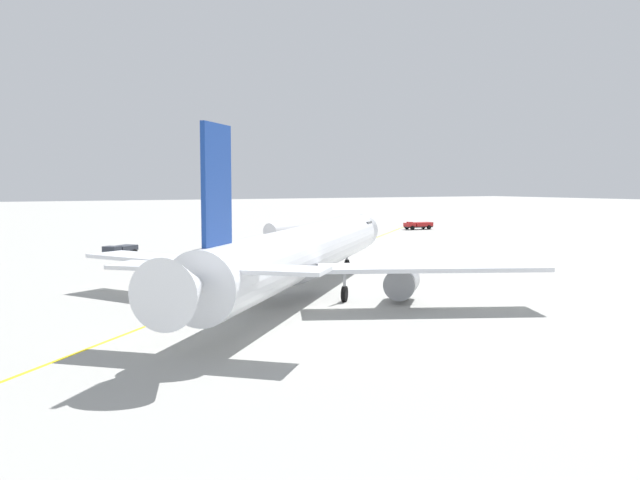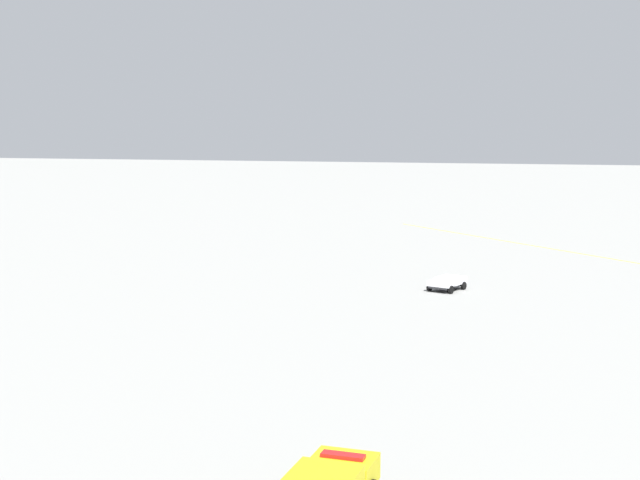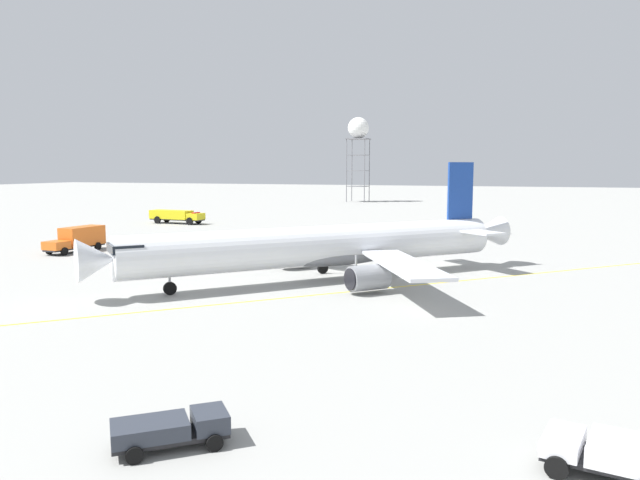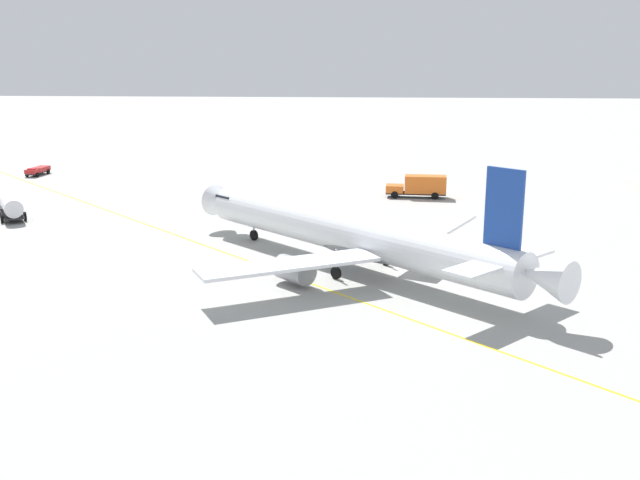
{
  "view_description": "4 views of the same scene",
  "coord_description": "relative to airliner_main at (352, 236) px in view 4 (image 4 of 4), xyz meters",
  "views": [
    {
      "loc": [
        -38.38,
        20.71,
        8.19
      ],
      "look_at": [
        7.01,
        -4.21,
        3.81
      ],
      "focal_mm": 37.27,
      "sensor_mm": 36.0,
      "label": 1
    },
    {
      "loc": [
        -32.37,
        -80.47,
        16.94
      ],
      "look_at": [
        -50.15,
        -14.18,
        8.02
      ],
      "focal_mm": 50.97,
      "sensor_mm": 36.0,
      "label": 2
    },
    {
      "loc": [
        57.8,
        17.15,
        10.56
      ],
      "look_at": [
        2.41,
        -2.54,
        3.58
      ],
      "focal_mm": 34.34,
      "sensor_mm": 36.0,
      "label": 3
    },
    {
      "loc": [
        1.95,
        63.26,
        18.96
      ],
      "look_at": [
        7.1,
        -2.95,
        2.28
      ],
      "focal_mm": 40.87,
      "sensor_mm": 36.0,
      "label": 4
    }
  ],
  "objects": [
    {
      "name": "taxiway_centreline",
      "position": [
        4.07,
        4.05,
        -3.15
      ],
      "size": [
        132.57,
        133.15,
        0.01
      ],
      "rotation": [
        0.0,
        0.0,
        5.5
      ],
      "color": "yellow",
      "rests_on": "ground_plane"
    },
    {
      "name": "airliner_main",
      "position": [
        0.0,
        0.0,
        0.0
      ],
      "size": [
        34.09,
        32.17,
        11.11
      ],
      "rotation": [
        0.0,
        0.0,
        5.53
      ],
      "color": "white",
      "rests_on": "ground_plane"
    },
    {
      "name": "catering_truck_truck",
      "position": [
        -8.28,
        -36.01,
        -1.49
      ],
      "size": [
        8.41,
        3.16,
        3.1
      ],
      "rotation": [
        0.0,
        0.0,
        6.22
      ],
      "color": "#232326",
      "rests_on": "ground_plane"
    },
    {
      "name": "fuel_tanker_truck",
      "position": [
        42.01,
        -18.74,
        -1.58
      ],
      "size": [
        6.81,
        8.87,
        2.87
      ],
      "rotation": [
        0.0,
        0.0,
        5.28
      ],
      "color": "#232326",
      "rests_on": "ground_plane"
    },
    {
      "name": "ops_pickup_truck",
      "position": [
        53.82,
        -51.09,
        -2.35
      ],
      "size": [
        2.38,
        5.38,
        1.41
      ],
      "rotation": [
        0.0,
        0.0,
        1.5
      ],
      "color": "#232326",
      "rests_on": "ground_plane"
    },
    {
      "name": "ground_plane",
      "position": [
        -4.08,
        1.34,
        -3.16
      ],
      "size": [
        600.0,
        600.0,
        0.0
      ],
      "primitive_type": "plane",
      "color": "#9E9E99"
    }
  ]
}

